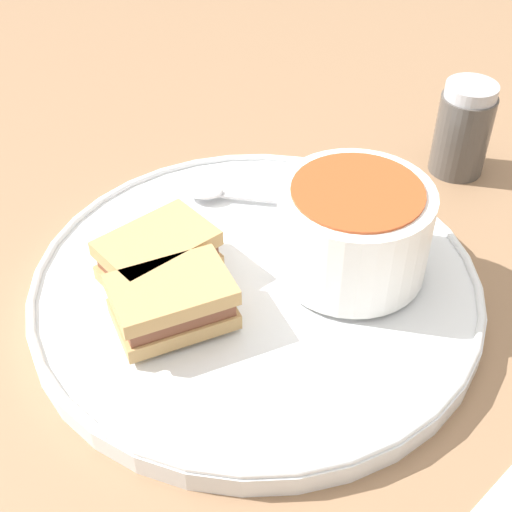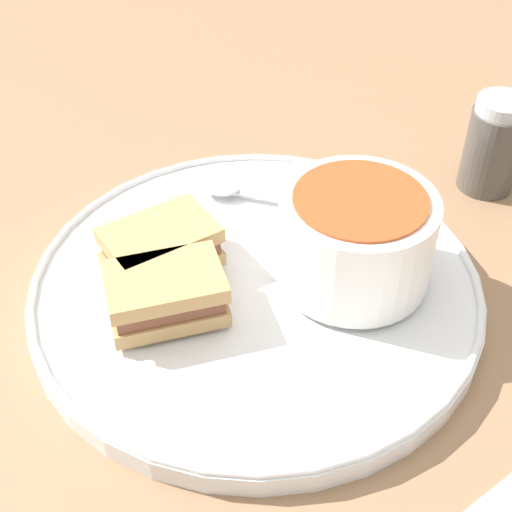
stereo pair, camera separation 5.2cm
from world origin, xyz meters
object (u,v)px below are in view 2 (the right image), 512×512
object	(u,v)px
soup_bowl	(356,238)
sandwich_half_far	(166,294)
salt_shaker	(494,145)
sandwich_half_near	(161,247)
spoon	(229,189)

from	to	relation	value
soup_bowl	sandwich_half_far	world-z (taller)	soup_bowl
salt_shaker	sandwich_half_near	bearing A→B (deg)	2.21
soup_bowl	sandwich_half_far	distance (m)	0.14
spoon	sandwich_half_near	bearing A→B (deg)	79.35
salt_shaker	spoon	bearing A→B (deg)	-13.27
soup_bowl	spoon	bearing A→B (deg)	-71.09
sandwich_half_near	salt_shaker	world-z (taller)	salt_shaker
spoon	salt_shaker	distance (m)	0.24
sandwich_half_near	salt_shaker	bearing A→B (deg)	-177.79
soup_bowl	sandwich_half_near	bearing A→B (deg)	-27.79
sandwich_half_near	salt_shaker	xyz separation A→B (m)	(-0.31, -0.01, 0.00)
sandwich_half_near	sandwich_half_far	size ratio (longest dim) A/B	1.03
spoon	soup_bowl	bearing A→B (deg)	148.93
spoon	salt_shaker	xyz separation A→B (m)	(-0.23, 0.05, 0.02)
sandwich_half_far	salt_shaker	size ratio (longest dim) A/B	0.98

